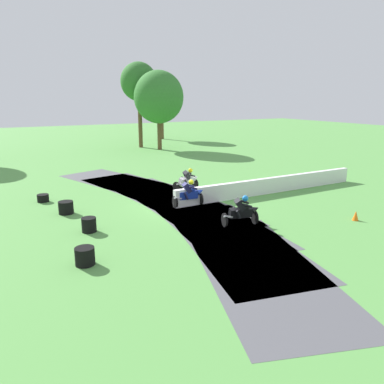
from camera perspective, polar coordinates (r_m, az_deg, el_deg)
The scene contains 14 objects.
ground_plane at distance 19.06m, azimuth -1.01°, elevation -2.16°, with size 120.00×120.00×0.00m, color #569947.
track_asphalt at distance 18.83m, azimuth -2.42°, elevation -2.36°, with size 6.60×24.11×0.01m.
safety_barrier at distance 22.08m, azimuth 12.00°, elevation 1.03°, with size 0.30×12.51×0.90m, color white.
motorcycle_lead_black at distance 16.16m, azimuth 7.69°, elevation -2.90°, with size 1.70×1.01×1.43m.
motorcycle_chase_blue at distance 18.90m, azimuth -0.39°, elevation -0.22°, with size 1.70×0.77×1.42m.
motorcycle_trailing_white at distance 22.19m, azimuth -0.64°, elevation 1.90°, with size 1.71×1.01×1.43m.
tire_stack_near at distance 12.99m, azimuth -16.01°, elevation -9.38°, with size 0.65×0.65×0.60m.
tire_stack_mid_a at distance 15.99m, azimuth -15.42°, elevation -4.82°, with size 0.59×0.59×0.60m.
tire_stack_mid_b at distance 18.75m, azimuth -18.65°, elevation -2.25°, with size 0.69×0.69×0.60m.
tire_stack_far at distance 21.31m, azimuth -21.75°, elevation -0.87°, with size 0.60×0.60×0.40m.
traffic_cone at distance 18.36m, azimuth 23.66°, elevation -3.32°, with size 0.28×0.28×0.44m, color orange.
tree_far_left at distance 50.02m, azimuth -4.70°, elevation 15.21°, with size 3.92×3.92×8.37m.
tree_mid_rise at distance 39.73m, azimuth -5.09°, elevation 14.20°, with size 5.10×5.10×8.08m.
tree_behind_barrier at distance 41.76m, azimuth -8.10°, elevation 16.23°, with size 3.87×3.87×9.02m.
Camera 1 is at (-8.42, -16.23, 5.39)m, focal length 35.00 mm.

